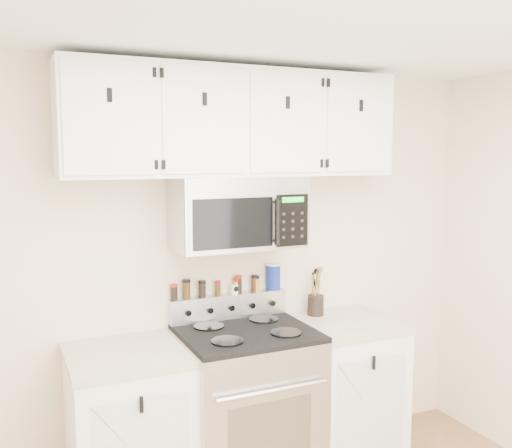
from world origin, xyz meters
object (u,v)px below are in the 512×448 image
(salt_canister, at_px, (273,276))
(utensil_crock, at_px, (316,303))
(microwave, at_px, (238,212))
(range, at_px, (247,406))

(salt_canister, bearing_deg, utensil_crock, -16.55)
(utensil_crock, bearing_deg, microwave, -172.65)
(range, bearing_deg, microwave, 89.77)
(microwave, distance_m, salt_canister, 0.56)
(microwave, height_order, salt_canister, microwave)
(microwave, xyz_separation_m, utensil_crock, (0.58, 0.07, -0.63))
(range, relative_size, microwave, 1.45)
(utensil_crock, height_order, salt_canister, salt_canister)
(range, xyz_separation_m, microwave, (0.00, 0.13, 1.14))
(range, xyz_separation_m, utensil_crock, (0.58, 0.20, 0.51))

